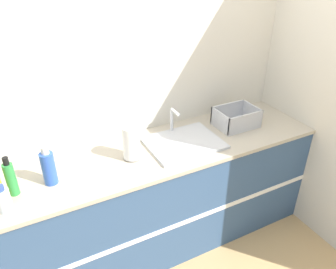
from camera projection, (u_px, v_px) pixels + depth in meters
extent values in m
plane|color=tan|center=(174.00, 267.00, 2.57)|extent=(12.00, 12.00, 0.00)
cube|color=beige|center=(134.00, 83.00, 2.43)|extent=(4.94, 0.06, 2.60)
cube|color=beige|center=(297.00, 71.00, 2.68)|extent=(0.06, 2.63, 2.60)
cube|color=#33517A|center=(156.00, 200.00, 2.59)|extent=(2.54, 0.63, 0.88)
cube|color=white|center=(175.00, 226.00, 2.35)|extent=(2.54, 0.01, 0.04)
cube|color=#B2A893|center=(155.00, 152.00, 2.37)|extent=(2.57, 0.65, 0.03)
cube|color=silver|center=(184.00, 143.00, 2.43)|extent=(0.54, 0.42, 0.02)
cylinder|color=silver|center=(172.00, 120.00, 2.52)|extent=(0.02, 0.02, 0.18)
cylinder|color=silver|center=(175.00, 112.00, 2.44)|extent=(0.02, 0.11, 0.02)
cylinder|color=#4C4C51|center=(132.00, 157.00, 2.26)|extent=(0.09, 0.09, 0.01)
cylinder|color=white|center=(131.00, 142.00, 2.20)|extent=(0.12, 0.12, 0.24)
cube|color=#B7BABF|center=(235.00, 125.00, 2.68)|extent=(0.33, 0.25, 0.01)
cube|color=#B7BABF|center=(246.00, 123.00, 2.55)|extent=(0.33, 0.01, 0.14)
cube|color=#B7BABF|center=(228.00, 111.00, 2.73)|extent=(0.33, 0.01, 0.14)
cube|color=#B7BABF|center=(220.00, 121.00, 2.58)|extent=(0.01, 0.25, 0.14)
cube|color=#B7BABF|center=(252.00, 113.00, 2.70)|extent=(0.01, 0.25, 0.14)
cylinder|color=#2D56B7|center=(49.00, 168.00, 1.98)|extent=(0.08, 0.08, 0.21)
cylinder|color=silver|center=(45.00, 150.00, 1.91)|extent=(0.05, 0.05, 0.05)
cylinder|color=silver|center=(4.00, 200.00, 1.79)|extent=(0.08, 0.08, 0.14)
cylinder|color=#334C9E|center=(0.00, 188.00, 1.74)|extent=(0.04, 0.04, 0.03)
cylinder|color=#2D8C3D|center=(11.00, 179.00, 1.89)|extent=(0.06, 0.06, 0.21)
cylinder|color=black|center=(6.00, 161.00, 1.83)|extent=(0.03, 0.03, 0.05)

